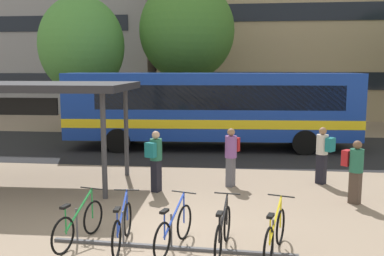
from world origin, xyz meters
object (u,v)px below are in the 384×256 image
object	(u,v)px
parked_bicycle_yellow_4	(275,235)
city_bus	(209,107)
parked_bicycle_black_3	(223,232)
transit_shelter	(8,89)
commuter_red_pack_2	(231,153)
commuter_teal_pack_1	(323,151)
parked_bicycle_blue_2	(174,230)
commuter_red_pack_5	(355,167)
street_tree_0	(187,31)
commuter_teal_pack_3	(155,157)
parked_bicycle_blue_1	(122,227)
parked_bicycle_green_0	(79,224)
street_tree_2	(82,46)

from	to	relation	value
parked_bicycle_yellow_4	city_bus	bearing A→B (deg)	27.66
parked_bicycle_black_3	transit_shelter	distance (m)	7.91
parked_bicycle_yellow_4	commuter_red_pack_2	world-z (taller)	commuter_red_pack_2
city_bus	commuter_teal_pack_1	size ratio (longest dim) A/B	7.16
parked_bicycle_blue_2	commuter_red_pack_5	distance (m)	5.27
parked_bicycle_black_3	commuter_teal_pack_1	distance (m)	5.72
parked_bicycle_blue_2	commuter_red_pack_2	world-z (taller)	commuter_red_pack_2
parked_bicycle_black_3	commuter_red_pack_2	distance (m)	4.49
parked_bicycle_blue_2	commuter_red_pack_2	bearing A→B (deg)	2.79
commuter_red_pack_5	street_tree_0	distance (m)	14.56
transit_shelter	commuter_red_pack_5	bearing A→B (deg)	-5.92
parked_bicycle_blue_2	parked_bicycle_black_3	bearing A→B (deg)	-74.97
parked_bicycle_yellow_4	commuter_teal_pack_3	size ratio (longest dim) A/B	0.97
commuter_red_pack_5	parked_bicycle_black_3	bearing A→B (deg)	-91.66
commuter_teal_pack_3	street_tree_0	distance (m)	12.96
parked_bicycle_blue_1	parked_bicycle_blue_2	xyz separation A→B (m)	(1.01, -0.01, 0.00)
city_bus	parked_bicycle_green_0	distance (m)	10.36
city_bus	street_tree_0	bearing A→B (deg)	-76.93
parked_bicycle_blue_1	commuter_red_pack_2	xyz separation A→B (m)	(2.00, 4.43, 0.60)
parked_bicycle_green_0	parked_bicycle_blue_1	world-z (taller)	same
transit_shelter	commuter_teal_pack_3	distance (m)	4.76
parked_bicycle_black_3	street_tree_0	bearing A→B (deg)	16.51
parked_bicycle_blue_2	street_tree_0	world-z (taller)	street_tree_0
city_bus	parked_bicycle_black_3	distance (m)	10.30
parked_bicycle_yellow_4	transit_shelter	distance (m)	8.71
street_tree_0	street_tree_2	distance (m)	5.68
parked_bicycle_yellow_4	street_tree_0	bearing A→B (deg)	29.65
city_bus	parked_bicycle_green_0	size ratio (longest dim) A/B	7.18
parked_bicycle_green_0	street_tree_0	distance (m)	16.53
parked_bicycle_black_3	parked_bicycle_green_0	bearing A→B (deg)	95.87
parked_bicycle_blue_2	parked_bicycle_green_0	bearing A→B (deg)	103.84
parked_bicycle_green_0	parked_bicycle_yellow_4	world-z (taller)	same
parked_bicycle_blue_2	commuter_teal_pack_1	xyz separation A→B (m)	(3.67, 4.98, 0.60)
street_tree_0	commuter_teal_pack_3	bearing A→B (deg)	-86.98
commuter_red_pack_2	commuter_teal_pack_1	bearing A→B (deg)	123.95
parked_bicycle_blue_1	parked_bicycle_blue_2	bearing A→B (deg)	-94.40
parked_bicycle_green_0	transit_shelter	distance (m)	5.83
parked_bicycle_blue_2	commuter_teal_pack_1	size ratio (longest dim) A/B	0.99
parked_bicycle_black_3	city_bus	bearing A→B (deg)	12.57
street_tree_2	parked_bicycle_green_0	bearing A→B (deg)	-69.78
city_bus	commuter_red_pack_2	distance (m)	5.85
parked_bicycle_blue_1	parked_bicycle_black_3	world-z (taller)	same
commuter_teal_pack_1	street_tree_0	xyz separation A→B (m)	(-5.40, 10.81, 4.42)
parked_bicycle_green_0	commuter_red_pack_5	distance (m)	6.83
parked_bicycle_green_0	street_tree_0	world-z (taller)	street_tree_0
commuter_teal_pack_3	street_tree_0	world-z (taller)	street_tree_0
commuter_teal_pack_1	street_tree_0	world-z (taller)	street_tree_0
parked_bicycle_black_3	street_tree_2	size ratio (longest dim) A/B	0.24
parked_bicycle_black_3	commuter_red_pack_2	size ratio (longest dim) A/B	1.01
commuter_red_pack_2	city_bus	bearing A→B (deg)	-146.88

